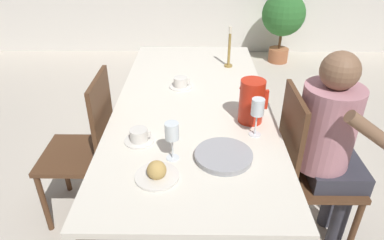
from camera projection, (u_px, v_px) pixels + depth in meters
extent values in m
plane|color=beige|center=(193.00, 194.00, 2.48)|extent=(20.00, 20.00, 0.00)
cube|color=silver|center=(193.00, 104.00, 2.10)|extent=(0.93, 2.05, 0.03)
cylinder|color=brown|center=(150.00, 91.00, 3.13)|extent=(0.07, 0.07, 0.73)
cylinder|color=brown|center=(238.00, 91.00, 3.12)|extent=(0.07, 0.07, 0.73)
cylinder|color=#51331E|center=(331.00, 186.00, 2.23)|extent=(0.04, 0.04, 0.44)
cylinder|color=#51331E|center=(354.00, 231.00, 1.91)|extent=(0.04, 0.04, 0.44)
cylinder|color=#51331E|center=(274.00, 186.00, 2.24)|extent=(0.04, 0.04, 0.44)
cylinder|color=#51331E|center=(287.00, 230.00, 1.92)|extent=(0.04, 0.04, 0.44)
cube|color=#51331E|center=(318.00, 177.00, 1.96)|extent=(0.42, 0.42, 0.03)
cube|color=#51331E|center=(291.00, 137.00, 1.82)|extent=(0.03, 0.39, 0.51)
cylinder|color=#51331E|center=(44.00, 203.00, 2.10)|extent=(0.04, 0.04, 0.44)
cylinder|color=#51331E|center=(64.00, 166.00, 2.42)|extent=(0.04, 0.04, 0.44)
cylinder|color=#51331E|center=(104.00, 204.00, 2.09)|extent=(0.04, 0.04, 0.44)
cylinder|color=#51331E|center=(116.00, 166.00, 2.41)|extent=(0.04, 0.04, 0.44)
cube|color=#51331E|center=(77.00, 155.00, 2.13)|extent=(0.42, 0.42, 0.03)
cube|color=#51331E|center=(102.00, 118.00, 2.00)|extent=(0.03, 0.39, 0.51)
cylinder|color=#33333D|center=(331.00, 196.00, 2.13)|extent=(0.09, 0.09, 0.47)
cylinder|color=#33333D|center=(340.00, 215.00, 2.00)|extent=(0.09, 0.09, 0.47)
cube|color=#33333D|center=(333.00, 169.00, 1.92)|extent=(0.30, 0.34, 0.11)
cylinder|color=#B77A84|center=(327.00, 127.00, 1.78)|extent=(0.30, 0.30, 0.46)
sphere|color=brown|center=(340.00, 71.00, 1.62)|extent=(0.19, 0.19, 0.19)
cylinder|color=brown|center=(369.00, 130.00, 1.54)|extent=(0.25, 0.06, 0.20)
cylinder|color=red|center=(252.00, 101.00, 1.83)|extent=(0.13, 0.13, 0.24)
cube|color=red|center=(266.00, 99.00, 1.83)|extent=(0.02, 0.02, 0.11)
cone|color=red|center=(243.00, 85.00, 1.79)|extent=(0.04, 0.04, 0.04)
cylinder|color=white|center=(255.00, 134.00, 1.77)|extent=(0.06, 0.06, 0.00)
cylinder|color=white|center=(256.00, 124.00, 1.74)|extent=(0.01, 0.01, 0.11)
cylinder|color=white|center=(258.00, 107.00, 1.69)|extent=(0.06, 0.06, 0.09)
cylinder|color=white|center=(173.00, 158.00, 1.60)|extent=(0.06, 0.06, 0.00)
cylinder|color=white|center=(172.00, 148.00, 1.57)|extent=(0.01, 0.01, 0.11)
cylinder|color=white|center=(172.00, 131.00, 1.52)|extent=(0.06, 0.06, 0.08)
cylinder|color=red|center=(172.00, 134.00, 1.53)|extent=(0.05, 0.05, 0.04)
cylinder|color=silver|center=(139.00, 140.00, 1.72)|extent=(0.15, 0.15, 0.01)
cylinder|color=silver|center=(139.00, 135.00, 1.71)|extent=(0.09, 0.09, 0.06)
cube|color=silver|center=(149.00, 134.00, 1.70)|extent=(0.01, 0.01, 0.03)
cylinder|color=silver|center=(181.00, 87.00, 2.27)|extent=(0.15, 0.15, 0.01)
cylinder|color=silver|center=(181.00, 82.00, 2.25)|extent=(0.09, 0.09, 0.06)
cube|color=silver|center=(188.00, 81.00, 2.25)|extent=(0.01, 0.01, 0.03)
cylinder|color=#9E9EA3|center=(223.00, 157.00, 1.59)|extent=(0.27, 0.27, 0.02)
cylinder|color=#9E9EA3|center=(224.00, 154.00, 1.59)|extent=(0.27, 0.27, 0.01)
cylinder|color=silver|center=(157.00, 176.00, 1.48)|extent=(0.19, 0.19, 0.01)
sphere|color=tan|center=(157.00, 170.00, 1.46)|extent=(0.09, 0.09, 0.09)
cylinder|color=olive|center=(228.00, 66.00, 2.58)|extent=(0.06, 0.06, 0.01)
cylinder|color=olive|center=(229.00, 49.00, 2.52)|extent=(0.02, 0.02, 0.24)
cylinder|color=beige|center=(230.00, 30.00, 2.44)|extent=(0.02, 0.02, 0.05)
cylinder|color=#A8603D|center=(278.00, 55.00, 4.72)|extent=(0.27, 0.27, 0.19)
cylinder|color=brown|center=(280.00, 40.00, 4.62)|extent=(0.04, 0.04, 0.22)
sphere|color=#2D6B2D|center=(284.00, 14.00, 4.44)|extent=(0.56, 0.56, 0.56)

